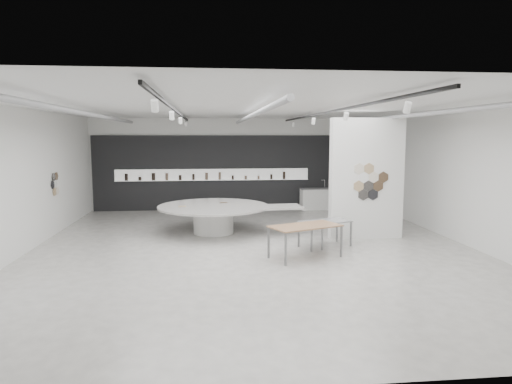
{
  "coord_description": "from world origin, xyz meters",
  "views": [
    {
      "loc": [
        -1.21,
        -12.14,
        3.06
      ],
      "look_at": [
        0.2,
        1.2,
        1.42
      ],
      "focal_mm": 32.0,
      "sensor_mm": 36.0,
      "label": 1
    }
  ],
  "objects": [
    {
      "name": "partition_column",
      "position": [
        3.5,
        1.0,
        1.8
      ],
      "size": [
        2.2,
        0.38,
        3.6
      ],
      "color": "white",
      "rests_on": "ground"
    },
    {
      "name": "display_island",
      "position": [
        -0.98,
        2.16,
        0.58
      ],
      "size": [
        4.66,
        3.75,
        0.9
      ],
      "rotation": [
        0.0,
        0.0,
        0.07
      ],
      "color": "white",
      "rests_on": "ground"
    },
    {
      "name": "kitchen_counter",
      "position": [
        3.43,
        6.5,
        0.44
      ],
      "size": [
        1.59,
        0.68,
        1.23
      ],
      "rotation": [
        0.0,
        0.0,
        0.05
      ],
      "color": "white",
      "rests_on": "ground"
    },
    {
      "name": "back_wall_display",
      "position": [
        -0.08,
        6.93,
        1.54
      ],
      "size": [
        11.8,
        0.27,
        3.1
      ],
      "color": "black",
      "rests_on": "ground"
    },
    {
      "name": "sample_table_wood",
      "position": [
        1.21,
        -1.04,
        0.77
      ],
      "size": [
        1.97,
        1.5,
        0.83
      ],
      "rotation": [
        0.0,
        0.0,
        0.4
      ],
      "color": "#956C4D",
      "rests_on": "ground"
    },
    {
      "name": "sample_table_stone",
      "position": [
        2.01,
        0.04,
        0.66
      ],
      "size": [
        1.57,
        1.18,
        0.72
      ],
      "rotation": [
        0.0,
        0.0,
        0.38
      ],
      "color": "gray",
      "rests_on": "ground"
    },
    {
      "name": "room",
      "position": [
        -0.09,
        -0.0,
        2.07
      ],
      "size": [
        12.02,
        14.02,
        3.82
      ],
      "color": "beige",
      "rests_on": "ground"
    }
  ]
}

